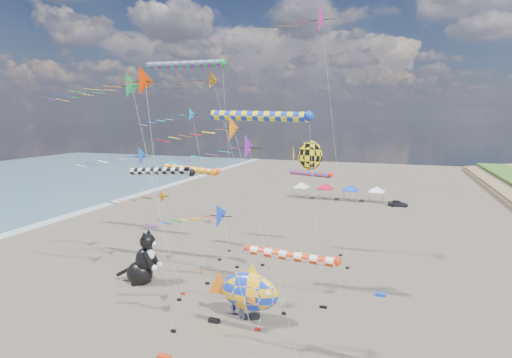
{
  "coord_description": "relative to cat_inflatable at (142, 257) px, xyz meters",
  "views": [
    {
      "loc": [
        11.9,
        -20.28,
        16.75
      ],
      "look_at": [
        0.68,
        12.0,
        11.41
      ],
      "focal_mm": 28.0,
      "sensor_mm": 36.0,
      "label": 1
    }
  ],
  "objects": [
    {
      "name": "windsock_3",
      "position": [
        14.34,
        14.86,
        7.0
      ],
      "size": [
        6.58,
        0.62,
        10.23
      ],
      "color": "red",
      "rests_on": "ground"
    },
    {
      "name": "parked_car",
      "position": [
        24.63,
        45.81,
        -2.19
      ],
      "size": [
        3.72,
        1.67,
        1.24
      ],
      "primitive_type": "imported",
      "rotation": [
        0.0,
        0.0,
        1.63
      ],
      "color": "#26262D",
      "rests_on": "ground"
    },
    {
      "name": "delta_kite_5",
      "position": [
        14.8,
        10.92,
        23.66
      ],
      "size": [
        15.58,
        3.04,
        28.23
      ],
      "color": "#F309A6",
      "rests_on": "ground"
    },
    {
      "name": "child_green",
      "position": [
        12.71,
        -2.22,
        -2.25
      ],
      "size": [
        0.59,
        0.49,
        1.13
      ],
      "primitive_type": "imported",
      "rotation": [
        0.0,
        0.0,
        -0.11
      ],
      "color": "#197025",
      "rests_on": "ground"
    },
    {
      "name": "delta_kite_3",
      "position": [
        12.67,
        -9.76,
        7.21
      ],
      "size": [
        8.29,
        1.83,
        11.28
      ],
      "color": "blue",
      "rests_on": "ground"
    },
    {
      "name": "angelfish_kite",
      "position": [
        16.17,
        2.75,
        10.41
      ],
      "size": [
        3.74,
        3.02,
        14.65
      ],
      "color": "yellow",
      "rests_on": "ground"
    },
    {
      "name": "kite_bag_1",
      "position": [
        9.01,
        -10.43,
        -2.66
      ],
      "size": [
        0.9,
        0.44,
        0.3
      ],
      "primitive_type": "cube",
      "color": "red",
      "rests_on": "ground"
    },
    {
      "name": "kite_bag_3",
      "position": [
        22.94,
        4.92,
        -2.66
      ],
      "size": [
        0.9,
        0.44,
        0.3
      ],
      "primitive_type": "cube",
      "color": "#133FBF",
      "rests_on": "ground"
    },
    {
      "name": "kite_bag_2",
      "position": [
        10.15,
        -4.67,
        -2.66
      ],
      "size": [
        0.9,
        0.44,
        0.3
      ],
      "primitive_type": "cube",
      "color": "black",
      "rests_on": "ground"
    },
    {
      "name": "delta_kite_2",
      "position": [
        15.01,
        -9.86,
        11.8
      ],
      "size": [
        8.41,
        1.84,
        15.88
      ],
      "color": "purple",
      "rests_on": "ground"
    },
    {
      "name": "delta_kite_8",
      "position": [
        3.55,
        -7.11,
        16.41
      ],
      "size": [
        13.07,
        2.48,
        20.76
      ],
      "color": "red",
      "rests_on": "ground"
    },
    {
      "name": "windsock_5",
      "position": [
        -0.28,
        11.92,
        7.32
      ],
      "size": [
        9.15,
        0.86,
        10.6
      ],
      "color": "orange",
      "rests_on": "ground"
    },
    {
      "name": "windsock_4",
      "position": [
        1.62,
        2.0,
        8.48
      ],
      "size": [
        8.82,
        0.76,
        11.73
      ],
      "color": "black",
      "rests_on": "ground"
    },
    {
      "name": "delta_kite_9",
      "position": [
        10.1,
        -1.49,
        12.7
      ],
      "size": [
        11.84,
        2.34,
        16.96
      ],
      "color": "orange",
      "rests_on": "ground"
    },
    {
      "name": "delta_kite_0",
      "position": [
        0.24,
        -2.15,
        16.53
      ],
      "size": [
        12.63,
        2.5,
        20.85
      ],
      "color": "#17873F",
      "rests_on": "ground"
    },
    {
      "name": "delta_kite_1",
      "position": [
        3.9,
        8.66,
        17.59
      ],
      "size": [
        14.35,
        2.16,
        21.86
      ],
      "color": "orange",
      "rests_on": "ground"
    },
    {
      "name": "delta_kite_4",
      "position": [
        -0.26,
        -0.93,
        9.89
      ],
      "size": [
        11.81,
        2.03,
        14.06
      ],
      "color": "blue",
      "rests_on": "ground"
    },
    {
      "name": "person_adult",
      "position": [
        12.26,
        -3.81,
        -2.06
      ],
      "size": [
        0.62,
        0.49,
        1.49
      ],
      "primitive_type": "imported",
      "rotation": [
        0.0,
        0.0,
        0.26
      ],
      "color": "slate",
      "rests_on": "ground"
    },
    {
      "name": "tent_row",
      "position": [
        13.09,
        47.81,
        0.34
      ],
      "size": [
        19.2,
        4.2,
        3.8
      ],
      "color": "silver",
      "rests_on": "ground"
    },
    {
      "name": "child_blue",
      "position": [
        11.24,
        -2.92,
        -2.23
      ],
      "size": [
        0.7,
        0.67,
        1.17
      ],
      "primitive_type": "imported",
      "rotation": [
        0.0,
        0.0,
        0.74
      ],
      "color": "#2E41AA",
      "rests_on": "ground"
    },
    {
      "name": "cat_inflatable",
      "position": [
        0.0,
        0.0,
        0.0
      ],
      "size": [
        4.36,
        2.5,
        5.62
      ],
      "primitive_type": null,
      "rotation": [
        0.0,
        0.0,
        0.1
      ],
      "color": "black",
      "rests_on": "ground"
    },
    {
      "name": "delta_kite_7",
      "position": [
        -1.05,
        4.52,
        5.13
      ],
      "size": [
        10.71,
        1.63,
        9.19
      ],
      "color": "#F6AB0B",
      "rests_on": "ground"
    },
    {
      "name": "windsock_1",
      "position": [
        1.89,
        7.07,
        19.46
      ],
      "size": [
        10.78,
        0.92,
        22.8
      ],
      "color": "#188843",
      "rests_on": "ground"
    },
    {
      "name": "windsock_0",
      "position": [
        12.69,
        0.75,
        13.96
      ],
      "size": [
        10.44,
        0.9,
        17.27
      ],
      "color": "#1236B6",
      "rests_on": "ground"
    },
    {
      "name": "windsock_2",
      "position": [
        17.64,
        -8.43,
        5.01
      ],
      "size": [
        7.92,
        0.66,
        8.21
      ],
      "color": "red",
      "rests_on": "ground"
    },
    {
      "name": "delta_kite_6",
      "position": [
        0.56,
        8.59,
        13.82
      ],
      "size": [
        9.54,
        1.75,
        17.92
      ],
      "color": "blue",
      "rests_on": "ground"
    },
    {
      "name": "fish_inflatable",
      "position": [
        12.88,
        -3.67,
        -0.11
      ],
      "size": [
        6.43,
        2.17,
        5.17
      ],
      "color": "#1537CE",
      "rests_on": "ground"
    }
  ]
}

